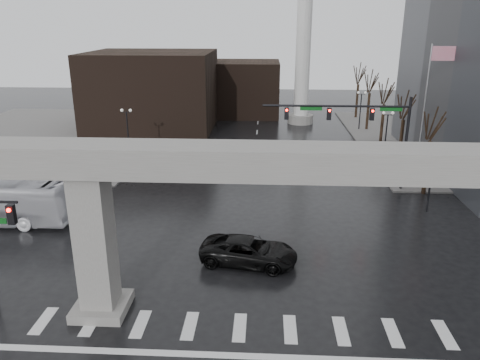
% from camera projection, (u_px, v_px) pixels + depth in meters
% --- Properties ---
extents(ground, '(160.00, 160.00, 0.00)m').
position_uv_depth(ground, '(241.00, 315.00, 23.25)').
color(ground, black).
rests_on(ground, ground).
extents(sidewalk_ne, '(28.00, 36.00, 0.15)m').
position_uv_depth(sidewalk_ne, '(474.00, 142.00, 55.88)').
color(sidewalk_ne, '#615F5C').
rests_on(sidewalk_ne, ground).
extents(sidewalk_nw, '(28.00, 36.00, 0.15)m').
position_uv_depth(sidewalk_nw, '(49.00, 136.00, 58.56)').
color(sidewalk_nw, '#615F5C').
rests_on(sidewalk_nw, ground).
extents(elevated_guideway, '(48.00, 2.60, 8.70)m').
position_uv_depth(elevated_guideway, '(269.00, 185.00, 20.95)').
color(elevated_guideway, gray).
rests_on(elevated_guideway, ground).
extents(building_far_left, '(16.00, 14.00, 10.00)m').
position_uv_depth(building_far_left, '(152.00, 91.00, 62.01)').
color(building_far_left, black).
rests_on(building_far_left, ground).
extents(building_far_mid, '(10.00, 10.00, 8.00)m').
position_uv_depth(building_far_mid, '(246.00, 88.00, 71.16)').
color(building_far_mid, black).
rests_on(building_far_mid, ground).
extents(smokestack, '(3.60, 3.60, 30.00)m').
position_uv_depth(smokestack, '(304.00, 24.00, 62.04)').
color(smokestack, silver).
rests_on(smokestack, ground).
extents(signal_mast_arm, '(12.12, 0.43, 8.00)m').
position_uv_depth(signal_mast_arm, '(361.00, 123.00, 38.64)').
color(signal_mast_arm, black).
rests_on(signal_mast_arm, ground).
extents(flagpole_assembly, '(2.06, 0.12, 12.00)m').
position_uv_depth(flagpole_assembly, '(429.00, 97.00, 40.79)').
color(flagpole_assembly, silver).
rests_on(flagpole_assembly, ground).
extents(lamp_right_0, '(1.22, 0.32, 5.11)m').
position_uv_depth(lamp_right_0, '(432.00, 168.00, 34.65)').
color(lamp_right_0, black).
rests_on(lamp_right_0, ground).
extents(lamp_right_1, '(1.22, 0.32, 5.11)m').
position_uv_depth(lamp_right_1, '(387.00, 127.00, 47.87)').
color(lamp_right_1, black).
rests_on(lamp_right_1, ground).
extents(lamp_right_2, '(1.22, 0.32, 5.11)m').
position_uv_depth(lamp_right_2, '(361.00, 104.00, 61.08)').
color(lamp_right_2, black).
rests_on(lamp_right_2, ground).
extents(lamp_left_0, '(1.22, 0.32, 5.11)m').
position_uv_depth(lamp_left_0, '(76.00, 163.00, 36.04)').
color(lamp_left_0, black).
rests_on(lamp_left_0, ground).
extents(lamp_left_1, '(1.22, 0.32, 5.11)m').
position_uv_depth(lamp_left_1, '(127.00, 124.00, 49.26)').
color(lamp_left_1, black).
rests_on(lamp_left_1, ground).
extents(lamp_left_2, '(1.22, 0.32, 5.11)m').
position_uv_depth(lamp_left_2, '(157.00, 102.00, 62.48)').
color(lamp_left_2, black).
rests_on(lamp_left_2, ground).
extents(tree_right_0, '(1.09, 1.58, 7.50)m').
position_uv_depth(tree_right_0, '(428.00, 162.00, 38.61)').
color(tree_right_0, black).
rests_on(tree_right_0, ground).
extents(tree_right_1, '(1.09, 1.61, 7.67)m').
position_uv_depth(tree_right_1, '(402.00, 138.00, 46.14)').
color(tree_right_1, black).
rests_on(tree_right_1, ground).
extents(tree_right_2, '(1.10, 1.63, 7.85)m').
position_uv_depth(tree_right_2, '(383.00, 121.00, 53.67)').
color(tree_right_2, black).
rests_on(tree_right_2, ground).
extents(tree_right_3, '(1.11, 1.66, 8.02)m').
position_uv_depth(tree_right_3, '(368.00, 108.00, 61.21)').
color(tree_right_3, black).
rests_on(tree_right_3, ground).
extents(tree_right_4, '(1.12, 1.69, 8.19)m').
position_uv_depth(tree_right_4, '(357.00, 98.00, 68.74)').
color(tree_right_4, black).
rests_on(tree_right_4, ground).
extents(pickup_truck, '(6.15, 3.62, 1.61)m').
position_uv_depth(pickup_truck, '(249.00, 251.00, 27.95)').
color(pickup_truck, black).
rests_on(pickup_truck, ground).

